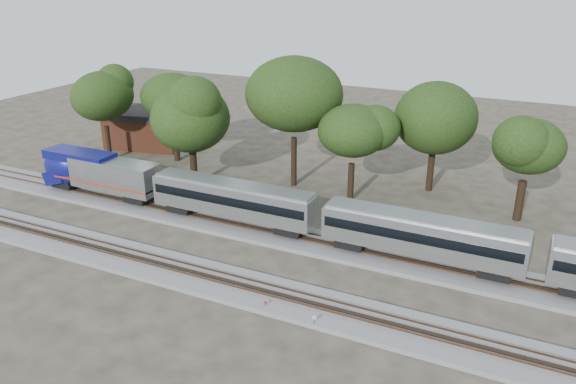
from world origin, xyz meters
name	(u,v)px	position (x,y,z in m)	size (l,w,h in m)	color
ground	(281,272)	(0.00, 0.00, 0.00)	(160.00, 160.00, 0.00)	#383328
track_far	(309,241)	(0.00, 6.00, 0.21)	(160.00, 5.00, 0.73)	slate
track_near	(260,292)	(0.00, -4.00, 0.21)	(160.00, 5.00, 0.73)	slate
train	(423,234)	(10.62, 6.00, 3.20)	(90.22, 3.11, 4.59)	silver
switch_stand_red	(265,304)	(1.49, -5.82, 0.55)	(0.28, 0.05, 0.87)	#512D19
switch_stand_white	(314,320)	(5.72, -6.29, 0.67)	(0.32, 0.15, 1.05)	#512D19
switch_lever	(332,322)	(6.73, -5.30, 0.15)	(0.50, 0.30, 0.30)	#512D19
brick_building	(148,128)	(-34.03, 25.05, 2.65)	(12.28, 9.80, 5.25)	brown
tree_0	(103,96)	(-34.50, 17.22, 8.78)	(8.94, 8.94, 12.60)	black
tree_1	(173,97)	(-26.07, 21.00, 8.73)	(8.89, 8.89, 12.53)	black
tree_2	(190,118)	(-18.71, 14.32, 8.20)	(8.35, 8.35, 11.77)	black
tree_3	(294,94)	(-7.80, 19.34, 11.08)	(11.27, 11.27, 15.89)	black
tree_4	(353,131)	(-0.04, 17.74, 8.12)	(8.27, 8.27, 11.66)	black
tree_5	(436,118)	(7.30, 24.67, 8.73)	(8.89, 8.89, 12.54)	black
tree_6	(529,146)	(17.44, 20.25, 8.00)	(8.15, 8.15, 11.49)	black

